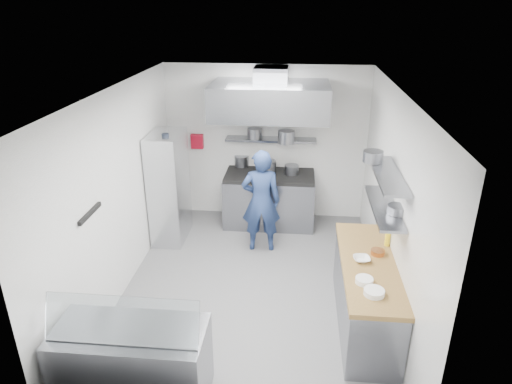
# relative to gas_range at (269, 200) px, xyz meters

# --- Properties ---
(floor) EXTENTS (5.00, 5.00, 0.00)m
(floor) POSITION_rel_gas_range_xyz_m (-0.10, -2.10, -0.45)
(floor) COLOR #575759
(floor) RESTS_ON ground
(ceiling) EXTENTS (5.00, 5.00, 0.00)m
(ceiling) POSITION_rel_gas_range_xyz_m (-0.10, -2.10, 2.35)
(ceiling) COLOR silver
(ceiling) RESTS_ON wall_back
(wall_back) EXTENTS (3.60, 2.80, 0.02)m
(wall_back) POSITION_rel_gas_range_xyz_m (-0.10, 0.40, 0.95)
(wall_back) COLOR white
(wall_back) RESTS_ON floor
(wall_front) EXTENTS (3.60, 2.80, 0.02)m
(wall_front) POSITION_rel_gas_range_xyz_m (-0.10, -4.60, 0.95)
(wall_front) COLOR white
(wall_front) RESTS_ON floor
(wall_left) EXTENTS (2.80, 5.00, 0.02)m
(wall_left) POSITION_rel_gas_range_xyz_m (-1.90, -2.10, 0.95)
(wall_left) COLOR white
(wall_left) RESTS_ON floor
(wall_right) EXTENTS (2.80, 5.00, 0.02)m
(wall_right) POSITION_rel_gas_range_xyz_m (1.70, -2.10, 0.95)
(wall_right) COLOR white
(wall_right) RESTS_ON floor
(gas_range) EXTENTS (1.60, 0.80, 0.90)m
(gas_range) POSITION_rel_gas_range_xyz_m (0.00, 0.00, 0.00)
(gas_range) COLOR gray
(gas_range) RESTS_ON floor
(cooktop) EXTENTS (1.57, 0.78, 0.06)m
(cooktop) POSITION_rel_gas_range_xyz_m (0.00, 0.00, 0.48)
(cooktop) COLOR black
(cooktop) RESTS_ON gas_range
(stock_pot_left) EXTENTS (0.26, 0.26, 0.20)m
(stock_pot_left) POSITION_rel_gas_range_xyz_m (-0.54, 0.38, 0.61)
(stock_pot_left) COLOR slate
(stock_pot_left) RESTS_ON cooktop
(stock_pot_mid) EXTENTS (0.34, 0.34, 0.24)m
(stock_pot_mid) POSITION_rel_gas_range_xyz_m (-0.06, 0.01, 0.63)
(stock_pot_mid) COLOR slate
(stock_pot_mid) RESTS_ON cooktop
(stock_pot_right) EXTENTS (0.25, 0.25, 0.16)m
(stock_pot_right) POSITION_rel_gas_range_xyz_m (0.38, 0.06, 0.59)
(stock_pot_right) COLOR slate
(stock_pot_right) RESTS_ON cooktop
(over_range_shelf) EXTENTS (1.60, 0.30, 0.04)m
(over_range_shelf) POSITION_rel_gas_range_xyz_m (0.00, 0.24, 1.07)
(over_range_shelf) COLOR gray
(over_range_shelf) RESTS_ON wall_back
(shelf_pot_a) EXTENTS (0.26, 0.26, 0.18)m
(shelf_pot_a) POSITION_rel_gas_range_xyz_m (-0.29, 0.23, 1.18)
(shelf_pot_a) COLOR slate
(shelf_pot_a) RESTS_ON over_range_shelf
(shelf_pot_b) EXTENTS (0.28, 0.28, 0.22)m
(shelf_pot_b) POSITION_rel_gas_range_xyz_m (0.27, -0.01, 1.20)
(shelf_pot_b) COLOR slate
(shelf_pot_b) RESTS_ON over_range_shelf
(extractor_hood) EXTENTS (1.90, 1.15, 0.55)m
(extractor_hood) POSITION_rel_gas_range_xyz_m (0.00, -0.18, 1.85)
(extractor_hood) COLOR gray
(extractor_hood) RESTS_ON wall_back
(hood_duct) EXTENTS (0.55, 0.55, 0.24)m
(hood_duct) POSITION_rel_gas_range_xyz_m (0.00, 0.05, 2.23)
(hood_duct) COLOR slate
(hood_duct) RESTS_ON extractor_hood
(red_firebox) EXTENTS (0.22, 0.10, 0.26)m
(red_firebox) POSITION_rel_gas_range_xyz_m (-1.35, 0.34, 0.97)
(red_firebox) COLOR #A70D22
(red_firebox) RESTS_ON wall_back
(chef) EXTENTS (0.65, 0.46, 1.70)m
(chef) POSITION_rel_gas_range_xyz_m (-0.07, -0.93, 0.40)
(chef) COLOR navy
(chef) RESTS_ON floor
(wire_rack) EXTENTS (0.50, 0.90, 1.85)m
(wire_rack) POSITION_rel_gas_range_xyz_m (-1.63, -0.68, 0.48)
(wire_rack) COLOR silver
(wire_rack) RESTS_ON floor
(rack_bin_a) EXTENTS (0.16, 0.20, 0.18)m
(rack_bin_a) POSITION_rel_gas_range_xyz_m (-1.63, -1.03, 0.35)
(rack_bin_a) COLOR white
(rack_bin_a) RESTS_ON wire_rack
(rack_bin_b) EXTENTS (0.14, 0.18, 0.16)m
(rack_bin_b) POSITION_rel_gas_range_xyz_m (-1.63, -0.71, 0.85)
(rack_bin_b) COLOR yellow
(rack_bin_b) RESTS_ON wire_rack
(rack_jar) EXTENTS (0.11, 0.11, 0.18)m
(rack_jar) POSITION_rel_gas_range_xyz_m (-1.58, -0.83, 1.35)
(rack_jar) COLOR black
(rack_jar) RESTS_ON wire_rack
(knife_strip) EXTENTS (0.04, 0.55, 0.05)m
(knife_strip) POSITION_rel_gas_range_xyz_m (-1.88, -3.00, 1.10)
(knife_strip) COLOR black
(knife_strip) RESTS_ON wall_left
(prep_counter_base) EXTENTS (0.62, 2.00, 0.84)m
(prep_counter_base) POSITION_rel_gas_range_xyz_m (1.38, -2.70, -0.03)
(prep_counter_base) COLOR gray
(prep_counter_base) RESTS_ON floor
(prep_counter_top) EXTENTS (0.65, 2.04, 0.06)m
(prep_counter_top) POSITION_rel_gas_range_xyz_m (1.38, -2.70, 0.42)
(prep_counter_top) COLOR olive
(prep_counter_top) RESTS_ON prep_counter_base
(plate_stack_a) EXTENTS (0.22, 0.22, 0.06)m
(plate_stack_a) POSITION_rel_gas_range_xyz_m (1.35, -3.35, 0.48)
(plate_stack_a) COLOR white
(plate_stack_a) RESTS_ON prep_counter_top
(plate_stack_b) EXTENTS (0.20, 0.20, 0.06)m
(plate_stack_b) POSITION_rel_gas_range_xyz_m (1.27, -3.14, 0.48)
(plate_stack_b) COLOR white
(plate_stack_b) RESTS_ON prep_counter_top
(copper_pan) EXTENTS (0.17, 0.17, 0.06)m
(copper_pan) POSITION_rel_gas_range_xyz_m (1.51, -2.50, 0.48)
(copper_pan) COLOR #C67137
(copper_pan) RESTS_ON prep_counter_top
(squeeze_bottle) EXTENTS (0.07, 0.07, 0.18)m
(squeeze_bottle) POSITION_rel_gas_range_xyz_m (1.66, -2.26, 0.54)
(squeeze_bottle) COLOR yellow
(squeeze_bottle) RESTS_ON prep_counter_top
(mixing_bowl) EXTENTS (0.23, 0.23, 0.05)m
(mixing_bowl) POSITION_rel_gas_range_xyz_m (1.29, -2.67, 0.47)
(mixing_bowl) COLOR white
(mixing_bowl) RESTS_ON prep_counter_top
(wall_shelf_lower) EXTENTS (0.30, 1.30, 0.04)m
(wall_shelf_lower) POSITION_rel_gas_range_xyz_m (1.54, -2.40, 1.05)
(wall_shelf_lower) COLOR gray
(wall_shelf_lower) RESTS_ON wall_right
(wall_shelf_upper) EXTENTS (0.30, 1.30, 0.04)m
(wall_shelf_upper) POSITION_rel_gas_range_xyz_m (1.54, -2.40, 1.47)
(wall_shelf_upper) COLOR gray
(wall_shelf_upper) RESTS_ON wall_right
(shelf_pot_c) EXTENTS (0.22, 0.22, 0.10)m
(shelf_pot_c) POSITION_rel_gas_range_xyz_m (1.65, -2.61, 1.12)
(shelf_pot_c) COLOR slate
(shelf_pot_c) RESTS_ON wall_shelf_lower
(shelf_pot_d) EXTENTS (0.25, 0.25, 0.14)m
(shelf_pot_d) POSITION_rel_gas_range_xyz_m (1.41, -2.01, 1.56)
(shelf_pot_d) COLOR slate
(shelf_pot_d) RESTS_ON wall_shelf_upper
(display_case) EXTENTS (1.50, 0.70, 0.85)m
(display_case) POSITION_rel_gas_range_xyz_m (-1.10, -4.10, -0.03)
(display_case) COLOR gray
(display_case) RESTS_ON floor
(display_glass) EXTENTS (1.47, 0.19, 0.42)m
(display_glass) POSITION_rel_gas_range_xyz_m (-1.10, -4.22, 0.62)
(display_glass) COLOR silver
(display_glass) RESTS_ON display_case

